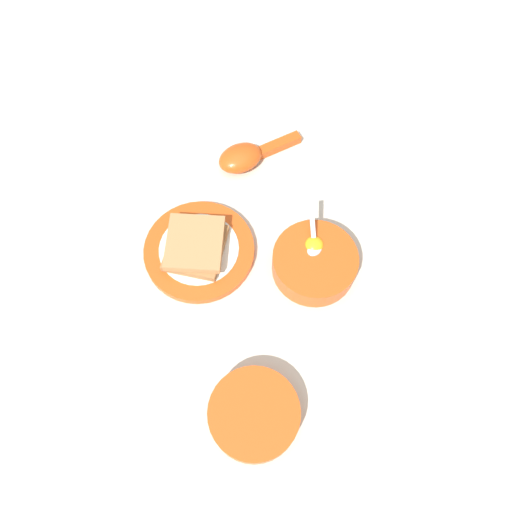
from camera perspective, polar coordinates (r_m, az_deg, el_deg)
The scene contains 6 objects.
ground_plane at distance 0.79m, azimuth -6.22°, elevation -1.96°, with size 3.00×3.00×0.00m, color beige.
egg_bowl at distance 0.77m, azimuth 6.70°, elevation -0.70°, with size 0.13×0.13×0.07m.
toast_plate at distance 0.79m, azimuth -6.49°, elevation 0.62°, with size 0.17×0.17×0.02m.
toast_sandwich at distance 0.78m, azimuth -6.97°, elevation 1.20°, with size 0.13×0.13×0.03m.
soup_spoon at distance 0.87m, azimuth -1.21°, elevation 11.34°, with size 0.16×0.08×0.03m.
congee_bowl at distance 0.70m, azimuth -0.22°, elevation -17.61°, with size 0.12×0.12×0.04m.
Camera 1 is at (0.16, 0.28, 0.72)m, focal length 35.00 mm.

